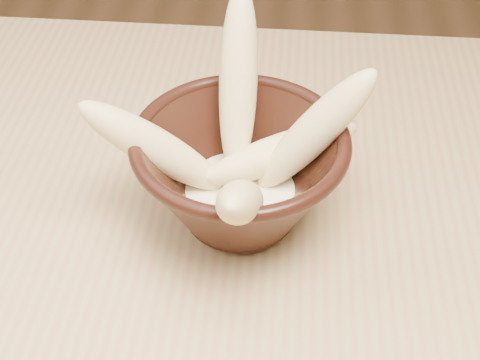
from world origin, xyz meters
name	(u,v)px	position (x,y,z in m)	size (l,w,h in m)	color
table	(301,336)	(0.00, 0.00, 0.67)	(1.20, 0.80, 0.75)	tan
bowl	(240,173)	(-0.06, 0.07, 0.81)	(0.18, 0.18, 0.10)	black
milk_puddle	(240,193)	(-0.06, 0.07, 0.78)	(0.10, 0.10, 0.01)	#F4E7C4
banana_upright	(238,81)	(-0.07, 0.13, 0.86)	(0.03, 0.03, 0.17)	#EEDA8C
banana_left	(155,148)	(-0.13, 0.06, 0.83)	(0.03, 0.03, 0.14)	#EEDA8C
banana_right	(315,132)	(0.00, 0.08, 0.84)	(0.03, 0.03, 0.14)	#EEDA8C
banana_across	(283,152)	(-0.03, 0.09, 0.81)	(0.03, 0.03, 0.15)	#EEDA8C
banana_front	(241,202)	(-0.06, 0.00, 0.84)	(0.03, 0.03, 0.15)	#EEDA8C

